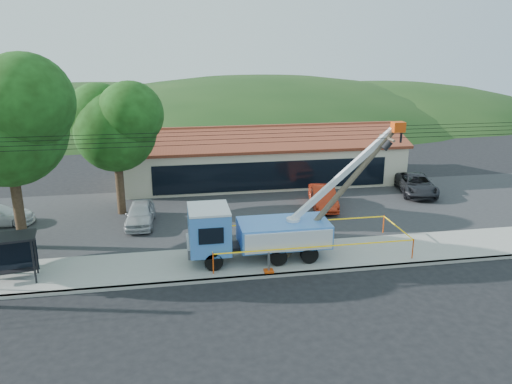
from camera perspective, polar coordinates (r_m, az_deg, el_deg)
The scene contains 17 objects.
ground at distance 23.18m, azimuth 0.22°, elevation -12.17°, with size 120.00×120.00×0.00m, color black.
curb at distance 24.97m, azimuth -0.65°, elevation -9.72°, with size 60.00×0.25×0.15m, color gray.
sidewalk at distance 26.66m, azimuth -1.32°, elevation -7.92°, with size 60.00×4.00×0.15m, color gray.
parking_lot at distance 34.04m, azimuth -3.36°, elevation -2.38°, with size 60.00×12.00×0.10m, color #28282B.
strip_mall at distance 41.70m, azimuth 0.78°, elevation 3.88°, with size 22.50×8.53×4.67m.
tree_west_near at distance 29.41m, azimuth -26.75°, elevation 7.81°, with size 7.56×6.72×10.80m.
tree_lot at distance 33.50m, azimuth -15.83°, elevation 7.58°, with size 6.30×5.60×8.94m.
hill_west at distance 76.63m, azimuth -18.59°, elevation 7.55°, with size 78.40×56.00×28.00m, color #163714.
hill_center at distance 76.99m, azimuth 0.30°, elevation 8.46°, with size 89.60×64.00×32.00m, color #163714.
hill_east at distance 82.89m, azimuth 14.19°, elevation 8.56°, with size 72.80×52.00×26.00m, color #163714.
utility_truck at distance 26.25m, azimuth -0.11°, elevation -4.44°, with size 11.35×4.00×7.12m.
leaning_pole at distance 26.72m, azimuth 10.28°, elevation 0.72°, with size 6.01×1.72×7.06m.
bus_shelter at distance 26.59m, azimuth -26.31°, elevation -5.69°, with size 2.62×1.85×2.33m.
caution_tape at distance 27.48m, azimuth 5.82°, elevation -5.22°, with size 10.66×3.81×1.10m.
car_silver at distance 32.52m, azimuth -13.00°, elevation -3.83°, with size 1.70×4.23×1.44m, color #B6B9BE.
car_red at distance 35.25m, azimuth 7.63°, elevation -1.90°, with size 1.57×4.51×1.48m, color #A62710.
car_dark at distance 39.99m, azimuth 17.73°, elevation -0.30°, with size 2.42×5.24×1.46m, color black.
Camera 1 is at (-3.60, -19.94, 11.25)m, focal length 35.00 mm.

